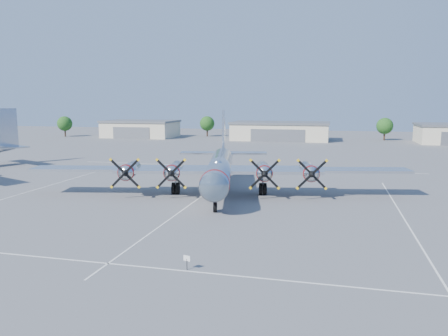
% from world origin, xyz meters
% --- Properties ---
extents(ground, '(260.00, 260.00, 0.00)m').
position_xyz_m(ground, '(0.00, 0.00, 0.00)').
color(ground, '#525254').
rests_on(ground, ground).
extents(parking_lines, '(60.00, 50.08, 0.01)m').
position_xyz_m(parking_lines, '(0.00, -1.75, 0.01)').
color(parking_lines, silver).
rests_on(parking_lines, ground).
extents(hangar_west, '(22.60, 14.60, 5.40)m').
position_xyz_m(hangar_west, '(-45.00, 81.96, 2.71)').
color(hangar_west, beige).
rests_on(hangar_west, ground).
extents(hangar_center, '(28.60, 14.60, 5.40)m').
position_xyz_m(hangar_center, '(0.00, 81.96, 2.71)').
color(hangar_center, beige).
rests_on(hangar_center, ground).
extents(tree_far_west, '(4.80, 4.80, 6.64)m').
position_xyz_m(tree_far_west, '(-70.00, 78.00, 4.22)').
color(tree_far_west, '#382619').
rests_on(tree_far_west, ground).
extents(tree_west, '(4.80, 4.80, 6.64)m').
position_xyz_m(tree_west, '(-25.00, 90.00, 4.22)').
color(tree_west, '#382619').
rests_on(tree_west, ground).
extents(tree_east, '(4.80, 4.80, 6.64)m').
position_xyz_m(tree_east, '(30.00, 88.00, 4.22)').
color(tree_east, '#382619').
rests_on(tree_east, ground).
extents(main_bomber_b29, '(50.75, 39.64, 10.03)m').
position_xyz_m(main_bomber_b29, '(1.35, 4.21, 0.00)').
color(main_bomber_b29, silver).
rests_on(main_bomber_b29, ground).
extents(info_placard, '(0.51, 0.17, 1.00)m').
position_xyz_m(info_placard, '(5.73, -21.75, 0.70)').
color(info_placard, black).
rests_on(info_placard, ground).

